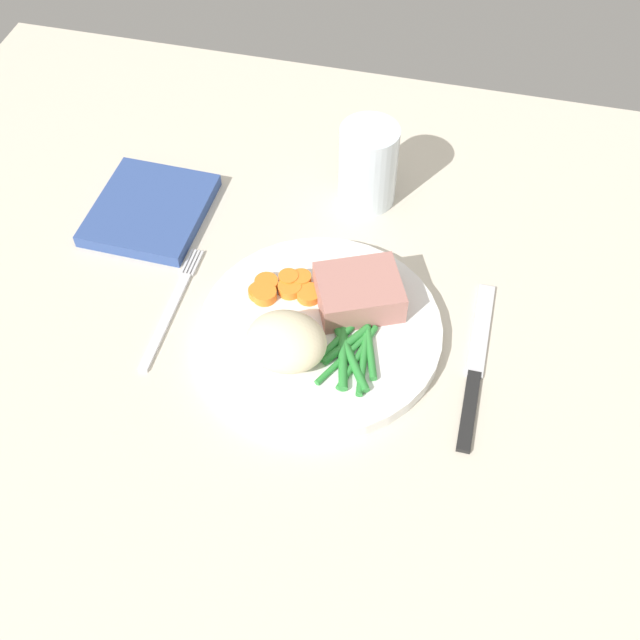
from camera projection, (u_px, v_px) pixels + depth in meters
The scene contains 10 objects.
dining_table at pixel (351, 343), 81.41cm from camera, with size 120.00×90.00×2.00cm.
dinner_plate at pixel (320, 331), 80.09cm from camera, with size 24.76×24.76×1.60cm, color white.
meat_portion at pixel (361, 293), 79.99cm from camera, with size 8.36×6.88×3.34cm, color #B2756B.
mashed_potatoes at pixel (286, 342), 75.12cm from camera, with size 7.84×6.66×5.07cm, color beige.
carrot_slices at pixel (280, 288), 81.87cm from camera, with size 7.52×5.22×1.19cm.
green_beans at pixel (350, 352), 77.03cm from camera, with size 6.30×9.82×0.88cm.
fork at pixel (172, 308), 82.73cm from camera, with size 1.44×16.60×0.40cm.
knife at pixel (475, 367), 78.08cm from camera, with size 1.70×20.50×0.64cm.
water_glass at pixel (368, 170), 89.96cm from camera, with size 6.70×6.70×9.95cm.
napkin at pixel (150, 210), 90.95cm from camera, with size 12.41×13.95×1.51cm, color #334C8C.
Camera 1 is at (8.32, -47.64, 66.62)cm, focal length 44.28 mm.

